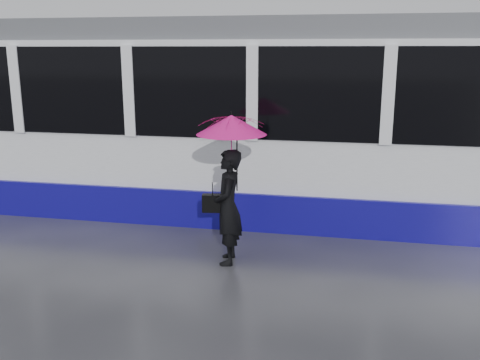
# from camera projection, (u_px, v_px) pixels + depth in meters

# --- Properties ---
(ground) EXTENTS (90.00, 90.00, 0.00)m
(ground) POSITION_uv_depth(u_px,v_px,m) (195.00, 257.00, 7.54)
(ground) COLOR #2A2A2F
(ground) RESTS_ON ground
(rails) EXTENTS (34.00, 1.51, 0.02)m
(rails) POSITION_uv_depth(u_px,v_px,m) (233.00, 207.00, 9.91)
(rails) COLOR #3F3D38
(rails) RESTS_ON ground
(tram) EXTENTS (26.00, 2.56, 3.35)m
(tram) POSITION_uv_depth(u_px,v_px,m) (82.00, 116.00, 10.10)
(tram) COLOR white
(tram) RESTS_ON ground
(woman) EXTENTS (0.46, 0.63, 1.57)m
(woman) POSITION_uv_depth(u_px,v_px,m) (228.00, 207.00, 7.19)
(woman) COLOR black
(woman) RESTS_ON ground
(umbrella) EXTENTS (1.06, 1.06, 1.06)m
(umbrella) POSITION_uv_depth(u_px,v_px,m) (231.00, 138.00, 6.96)
(umbrella) COLOR #F81458
(umbrella) RESTS_ON ground
(handbag) EXTENTS (0.30, 0.17, 0.42)m
(handbag) POSITION_uv_depth(u_px,v_px,m) (213.00, 203.00, 7.24)
(handbag) COLOR black
(handbag) RESTS_ON ground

